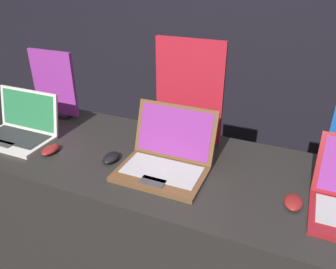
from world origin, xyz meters
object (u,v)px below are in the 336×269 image
Objects in this scene: promo_stand_front at (54,86)px; mouse_middle at (111,158)px; mouse_back at (293,202)px; laptop_middle at (166,157)px; laptop_front at (20,128)px; promo_stand_middle at (189,96)px; mouse_front at (50,150)px.

promo_stand_front is 3.85× the size of mouse_middle.
laptop_middle is at bearing 175.98° from mouse_back.
laptop_middle is at bearing 2.09° from laptop_front.
promo_stand_front reaches higher than laptop_front.
promo_stand_front is (-0.00, 0.30, 0.13)m from laptop_front.
laptop_middle is 3.71× the size of mouse_middle.
mouse_back is at bearing -12.62° from promo_stand_front.
promo_stand_front is at bearing -179.32° from promo_stand_middle.
promo_stand_middle is (0.83, 0.31, 0.20)m from laptop_front.
laptop_middle is at bearing -18.06° from promo_stand_front.
promo_stand_middle is at bearing 50.54° from mouse_middle.
promo_stand_front is 3.72× the size of mouse_back.
laptop_front is 0.91m from promo_stand_middle.
mouse_middle is at bearing -1.20° from laptop_front.
mouse_back is at bearing 0.23° from mouse_middle.
mouse_middle is at bearing -28.99° from promo_stand_front.
laptop_middle is (0.83, 0.03, 0.00)m from laptop_front.
laptop_middle reaches higher than laptop_front.
mouse_middle is 0.48m from promo_stand_middle.
laptop_front is at bearing -159.47° from promo_stand_middle.
mouse_front is 0.20× the size of promo_stand_middle.
laptop_front is 0.99× the size of laptop_middle.
mouse_middle is at bearing -179.77° from mouse_back.
mouse_back is (0.55, -0.04, -0.05)m from laptop_middle.
mouse_front is 1.13m from mouse_back.
mouse_middle is 0.81m from mouse_back.
promo_stand_middle reaches higher than laptop_middle.
mouse_front is 0.47m from promo_stand_front.
promo_stand_middle reaches higher than promo_stand_front.
promo_stand_middle is at bearing 149.93° from mouse_back.
laptop_front is 0.72× the size of promo_stand_middle.
promo_stand_front is at bearing 161.94° from laptop_middle.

